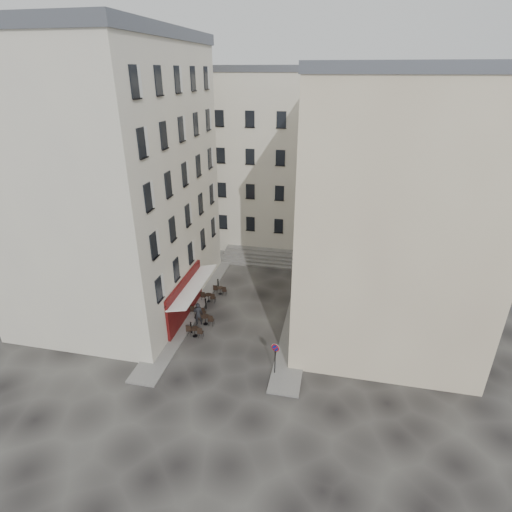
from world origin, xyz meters
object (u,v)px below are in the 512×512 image
(no_parking_sign, at_px, (275,353))
(bistro_table_b, at_px, (206,319))
(bistro_table_a, at_px, (195,331))
(pedestrian, at_px, (198,314))

(no_parking_sign, xyz_separation_m, bistro_table_b, (-6.26, 4.47, -1.21))
(bistro_table_b, bearing_deg, bistro_table_a, -99.31)
(no_parking_sign, height_order, bistro_table_b, no_parking_sign)
(pedestrian, bearing_deg, no_parking_sign, 122.30)
(bistro_table_a, distance_m, pedestrian, 1.65)
(no_parking_sign, bearing_deg, bistro_table_a, 175.50)
(no_parking_sign, relative_size, bistro_table_b, 1.75)
(bistro_table_a, height_order, pedestrian, pedestrian)
(no_parking_sign, xyz_separation_m, pedestrian, (-6.79, 4.36, -0.74))
(no_parking_sign, height_order, bistro_table_a, no_parking_sign)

